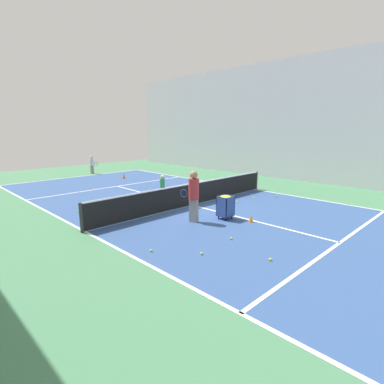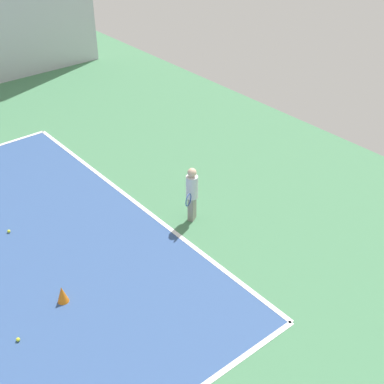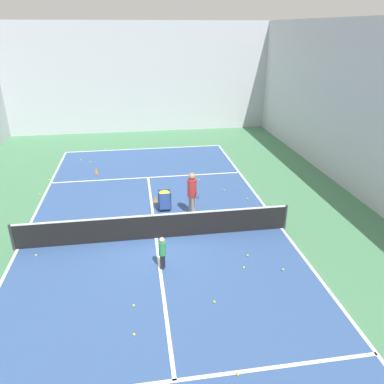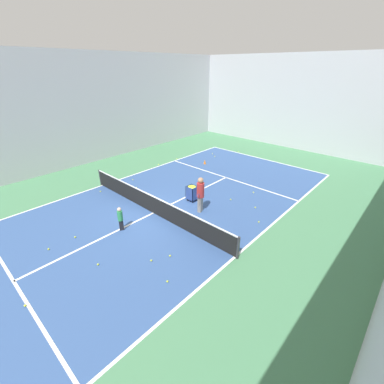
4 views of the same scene
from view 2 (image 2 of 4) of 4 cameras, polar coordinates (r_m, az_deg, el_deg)
name	(u,v)px [view 2 (image 2 of 4)]	position (r m, az deg, el deg)	size (l,w,h in m)	color
line_baseline_near	(137,203)	(12.37, -5.92, -1.20)	(9.46, 0.10, 0.00)	white
player_near_baseline	(192,191)	(11.38, -0.01, 0.10)	(0.44, 0.56, 1.30)	gray
training_cone_0	(62,294)	(10.04, -13.67, -10.55)	(0.21, 0.21, 0.34)	orange
tennis_ball_11	(18,340)	(9.67, -18.06, -14.73)	(0.07, 0.07, 0.07)	yellow
tennis_ball_21	(9,231)	(12.04, -18.96, -3.98)	(0.07, 0.07, 0.07)	yellow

